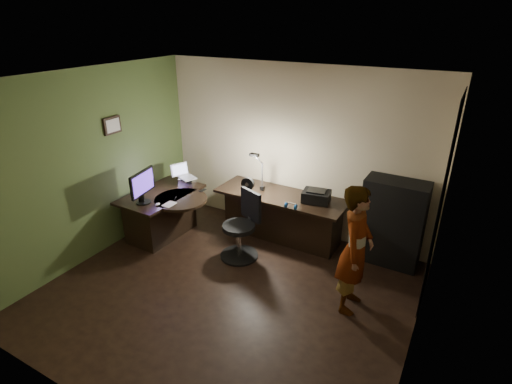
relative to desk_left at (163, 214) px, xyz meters
The scene contains 27 objects.
floor 1.91m from the desk_left, 23.96° to the right, with size 4.50×4.00×0.01m, color black.
ceiling 2.99m from the desk_left, 23.96° to the right, with size 4.50×4.00×0.01m, color silver.
wall_back 2.33m from the desk_left, 36.08° to the left, with size 4.50×0.01×2.70m, color beige.
wall_front 3.39m from the desk_left, 58.27° to the right, with size 4.50×0.01×2.70m, color beige.
wall_left 1.35m from the desk_left, 125.71° to the right, with size 0.01×4.00×2.70m, color beige.
wall_right 4.15m from the desk_left, 10.85° to the right, with size 0.01×4.00×2.70m, color beige.
green_wall_overlay 1.34m from the desk_left, 124.96° to the right, with size 0.00×4.00×2.70m, color #4C612F.
arched_doorway 4.07m from the desk_left, ahead, with size 0.01×0.90×2.60m, color black.
french_door 4.21m from the desk_left, 18.36° to the right, with size 0.02×0.92×2.10m, color white.
framed_picture 1.59m from the desk_left, 148.80° to the right, with size 0.04×0.30×0.25m, color black.
desk_left is the anchor object (origin of this frame).
desk_right 1.89m from the desk_left, 25.94° to the left, with size 2.06×0.72×0.77m, color black.
cabinet 3.52m from the desk_left, 16.89° to the left, with size 0.85×0.42×1.27m, color black.
laptop_stand 0.68m from the desk_left, 76.04° to the left, with size 0.24×0.20×0.10m, color silver.
laptop 0.80m from the desk_left, 76.04° to the left, with size 0.32×0.30×0.22m, color silver.
monitor 0.68m from the desk_left, 88.10° to the right, with size 0.11×0.55×0.37m, color black.
mouse 0.59m from the desk_left, 54.03° to the right, with size 0.06×0.08×0.03m, color silver.
phone 0.76m from the desk_left, 38.05° to the left, with size 0.06×0.13×0.01m, color black.
pen 0.51m from the desk_left, ahead, with size 0.01×0.13×0.01m, color black.
speaker 0.62m from the desk_left, 94.13° to the right, with size 0.07×0.07×0.19m, color black.
notepad 0.61m from the desk_left, 32.94° to the right, with size 0.14×0.19×0.01m, color silver.
desk_fan 1.51m from the desk_left, 21.61° to the left, with size 0.20×0.11×0.31m, color black.
headphones 2.14m from the desk_left, 12.71° to the left, with size 0.19×0.08×0.09m, color #0C4798.
printer 2.47m from the desk_left, 20.81° to the left, with size 0.40×0.31×0.18m, color black.
desk_lamp 1.78m from the desk_left, 31.51° to the left, with size 0.18×0.33×0.73m, color black.
office_chair 1.41m from the desk_left, ahead, with size 0.57×0.57×1.02m, color black.
person 3.21m from the desk_left, ahead, with size 0.58×0.39×1.62m, color #D8A88C.
Camera 1 is at (2.39, -3.51, 3.34)m, focal length 28.00 mm.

